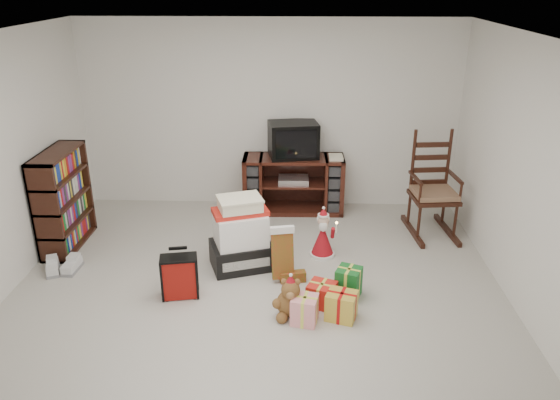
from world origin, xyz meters
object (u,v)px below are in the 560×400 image
at_px(mrs_claus_figurine, 228,237).
at_px(sneaker_pair, 62,267).
at_px(teddy_bear, 291,300).
at_px(bookshelf, 63,201).
at_px(crt_television, 293,140).
at_px(santa_figurine, 323,238).
at_px(gift_cluster, 333,301).
at_px(red_suitcase, 180,277).
at_px(gift_pile, 241,238).
at_px(rocking_chair, 432,197).
at_px(tv_stand, 293,184).

xyz_separation_m(mrs_claus_figurine, sneaker_pair, (-1.76, -0.40, -0.20)).
xyz_separation_m(teddy_bear, mrs_claus_figurine, (-0.73, 1.14, 0.08)).
bearing_deg(sneaker_pair, mrs_claus_figurine, 0.23).
relative_size(bookshelf, crt_television, 1.67).
xyz_separation_m(santa_figurine, gift_cluster, (0.06, -1.13, -0.10)).
bearing_deg(red_suitcase, crt_television, 53.56).
distance_m(mrs_claus_figurine, crt_television, 1.72).
distance_m(gift_pile, mrs_claus_figurine, 0.29).
height_order(rocking_chair, mrs_claus_figurine, rocking_chair).
xyz_separation_m(rocking_chair, gift_pile, (-2.26, -1.00, -0.10)).
bearing_deg(santa_figurine, sneaker_pair, -170.61).
xyz_separation_m(red_suitcase, mrs_claus_figurine, (0.37, 0.84, 0.03)).
relative_size(sneaker_pair, crt_television, 0.57).
xyz_separation_m(tv_stand, bookshelf, (-2.64, -1.12, 0.18)).
bearing_deg(crt_television, sneaker_pair, -154.82).
distance_m(teddy_bear, mrs_claus_figurine, 1.36).
distance_m(rocking_chair, crt_television, 1.90).
bearing_deg(santa_figurine, tv_stand, 105.34).
xyz_separation_m(tv_stand, gift_pile, (-0.54, -1.57, -0.03)).
height_order(tv_stand, teddy_bear, tv_stand).
xyz_separation_m(sneaker_pair, gift_cluster, (2.89, -0.67, 0.07)).
bearing_deg(gift_pile, bookshelf, 148.74).
bearing_deg(rocking_chair, gift_cluster, -131.37).
distance_m(mrs_claus_figurine, sneaker_pair, 1.81).
bearing_deg(sneaker_pair, red_suitcase, -30.32).
distance_m(sneaker_pair, crt_television, 3.18).
height_order(tv_stand, rocking_chair, rocking_chair).
bearing_deg(crt_television, mrs_claus_figurine, -127.84).
height_order(santa_figurine, sneaker_pair, santa_figurine).
height_order(rocking_chair, teddy_bear, rocking_chair).
bearing_deg(gift_cluster, crt_television, 99.78).
bearing_deg(santa_figurine, gift_pile, -162.33).
xyz_separation_m(bookshelf, gift_cluster, (3.06, -1.30, -0.43)).
relative_size(bookshelf, gift_cluster, 1.38).
bearing_deg(rocking_chair, santa_figurine, -158.50).
xyz_separation_m(tv_stand, crt_television, (-0.01, 0.03, 0.61)).
bearing_deg(teddy_bear, bookshelf, 152.69).
bearing_deg(gift_pile, mrs_claus_figurine, 109.92).
bearing_deg(mrs_claus_figurine, teddy_bear, -57.26).
bearing_deg(gift_cluster, rocking_chair, 54.92).
height_order(gift_pile, gift_cluster, gift_pile).
xyz_separation_m(bookshelf, gift_pile, (2.10, -0.45, -0.21)).
height_order(rocking_chair, red_suitcase, rocking_chair).
bearing_deg(rocking_chair, crt_television, 154.48).
distance_m(bookshelf, gift_cluster, 3.35).
bearing_deg(rocking_chair, red_suitcase, -156.11).
bearing_deg(tv_stand, teddy_bear, -90.76).
relative_size(rocking_chair, santa_figurine, 2.21).
relative_size(red_suitcase, teddy_bear, 1.31).
distance_m(rocking_chair, sneaker_pair, 4.37).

